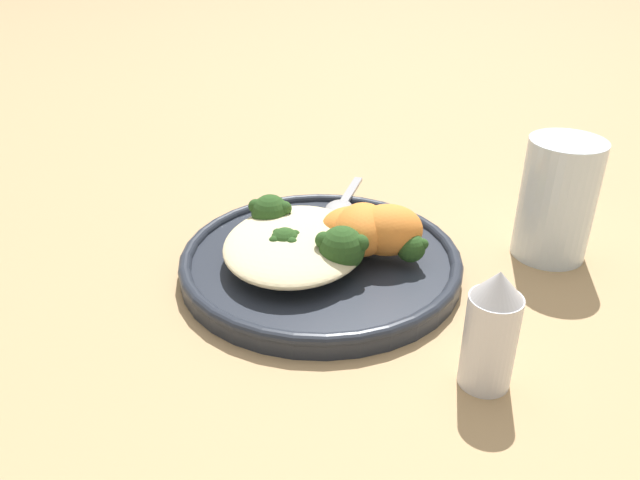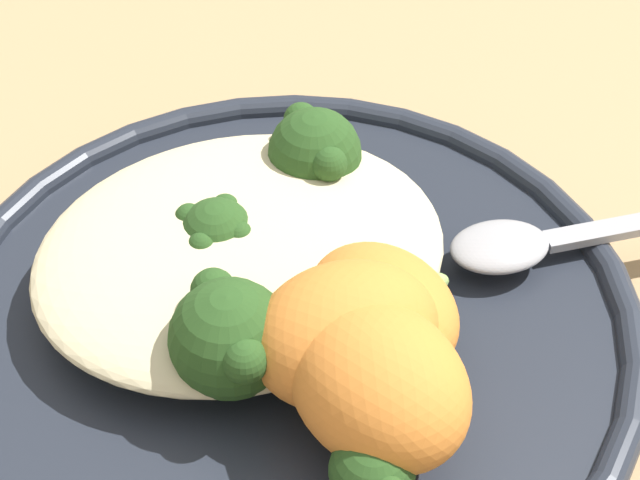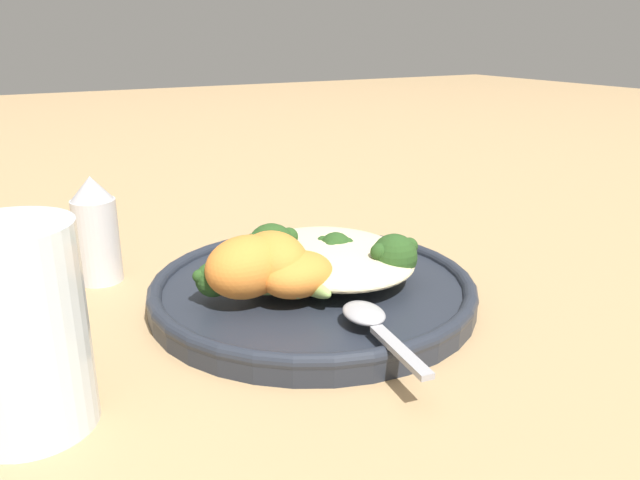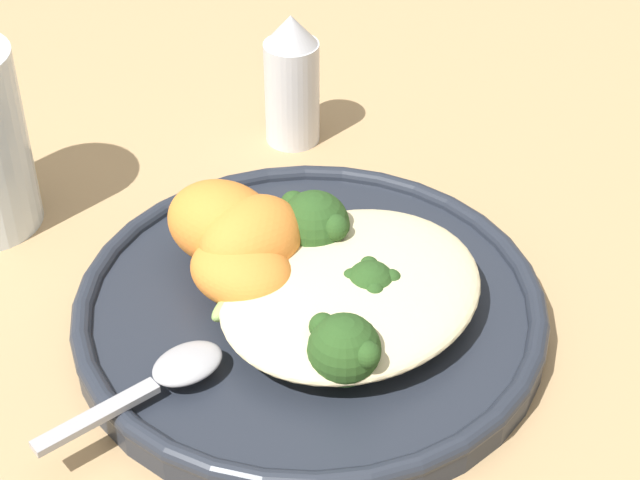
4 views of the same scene
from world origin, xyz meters
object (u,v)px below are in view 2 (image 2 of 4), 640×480
plate (287,326)px  broccoli_stalk_3 (374,401)px  broccoli_stalk_0 (326,183)px  spoon (525,243)px  sweet_potato_chunk_0 (382,309)px  broccoli_stalk_2 (261,332)px  sweet_potato_chunk_2 (345,335)px  sweet_potato_chunk_1 (378,383)px  quinoa_mound (235,253)px  broccoli_stalk_1 (259,256)px

plate → broccoli_stalk_3: bearing=-81.2°
broccoli_stalk_0 → spoon: size_ratio=1.03×
sweet_potato_chunk_0 → spoon: size_ratio=0.55×
broccoli_stalk_2 → sweet_potato_chunk_2: bearing=142.4°
sweet_potato_chunk_2 → sweet_potato_chunk_1: bearing=-86.1°
broccoli_stalk_2 → sweet_potato_chunk_0: bearing=169.0°
sweet_potato_chunk_1 → broccoli_stalk_0: bearing=76.7°
broccoli_stalk_2 → sweet_potato_chunk_1: 0.05m
plate → sweet_potato_chunk_2: (0.01, -0.04, 0.03)m
spoon → sweet_potato_chunk_0: bearing=-156.1°
quinoa_mound → broccoli_stalk_1: (0.01, -0.01, 0.00)m
plate → sweet_potato_chunk_0: sweet_potato_chunk_0 is taller
broccoli_stalk_2 → sweet_potato_chunk_1: sweet_potato_chunk_1 is taller
sweet_potato_chunk_2 → spoon: size_ratio=0.60×
plate → broccoli_stalk_2: bearing=-126.9°
broccoli_stalk_1 → broccoli_stalk_2: broccoli_stalk_2 is taller
broccoli_stalk_1 → sweet_potato_chunk_2: size_ratio=1.36×
broccoli_stalk_3 → sweet_potato_chunk_0: (0.02, 0.03, 0.01)m
sweet_potato_chunk_0 → spoon: (0.07, 0.02, -0.01)m
broccoli_stalk_0 → sweet_potato_chunk_1: bearing=171.6°
broccoli_stalk_1 → broccoli_stalk_3: 0.08m
sweet_potato_chunk_0 → broccoli_stalk_2: bearing=173.5°
broccoli_stalk_1 → broccoli_stalk_2: size_ratio=0.82×
broccoli_stalk_3 → sweet_potato_chunk_1: bearing=17.2°
quinoa_mound → sweet_potato_chunk_1: bearing=-76.7°
broccoli_stalk_0 → sweet_potato_chunk_2: 0.08m
plate → broccoli_stalk_3: size_ratio=2.37×
quinoa_mound → broccoli_stalk_2: 0.05m
broccoli_stalk_1 → spoon: size_ratio=0.81×
broccoli_stalk_0 → broccoli_stalk_1: broccoli_stalk_0 is taller
spoon → broccoli_stalk_0: bearing=150.3°
sweet_potato_chunk_0 → spoon: sweet_potato_chunk_0 is taller
plate → sweet_potato_chunk_2: bearing=-79.6°
broccoli_stalk_0 → spoon: broccoli_stalk_0 is taller
broccoli_stalk_1 → sweet_potato_chunk_0: (0.03, -0.04, 0.00)m
broccoli_stalk_2 → sweet_potato_chunk_1: (0.03, -0.04, 0.01)m
broccoli_stalk_1 → broccoli_stalk_3: broccoli_stalk_1 is taller
sweet_potato_chunk_1 → spoon: size_ratio=0.61×
quinoa_mound → broccoli_stalk_2: broccoli_stalk_2 is taller
sweet_potato_chunk_2 → spoon: sweet_potato_chunk_2 is taller
sweet_potato_chunk_0 → sweet_potato_chunk_2: sweet_potato_chunk_2 is taller
plate → broccoli_stalk_1: broccoli_stalk_1 is taller
plate → spoon: bearing=-4.1°
broccoli_stalk_2 → broccoli_stalk_3: bearing=121.8°
broccoli_stalk_3 → sweet_potato_chunk_0: size_ratio=1.87×
broccoli_stalk_2 → spoon: bearing=-176.6°
quinoa_mound → sweet_potato_chunk_1: sweet_potato_chunk_1 is taller
sweet_potato_chunk_0 → broccoli_stalk_3: bearing=-118.5°
quinoa_mound → sweet_potato_chunk_0: 0.06m
sweet_potato_chunk_1 → spoon: (0.09, 0.05, -0.02)m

